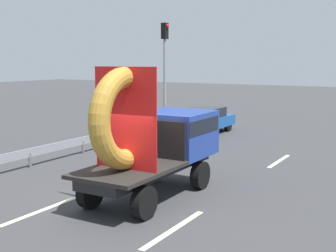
# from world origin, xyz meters

# --- Properties ---
(ground_plane) EXTENTS (120.00, 120.00, 0.00)m
(ground_plane) POSITION_xyz_m (0.00, 0.00, 0.00)
(ground_plane) COLOR #38383A
(flatbed_truck) EXTENTS (2.02, 5.01, 3.72)m
(flatbed_truck) POSITION_xyz_m (0.37, 1.10, 1.70)
(flatbed_truck) COLOR black
(flatbed_truck) RESTS_ON ground_plane
(distant_sedan) EXTENTS (1.82, 4.24, 1.38)m
(distant_sedan) POSITION_xyz_m (-3.26, 11.73, 0.74)
(distant_sedan) COLOR black
(distant_sedan) RESTS_ON ground_plane
(traffic_light) EXTENTS (0.42, 0.36, 5.98)m
(traffic_light) POSITION_xyz_m (-6.28, 12.72, 3.89)
(traffic_light) COLOR gray
(traffic_light) RESTS_ON ground_plane
(guardrail) EXTENTS (0.10, 11.59, 0.71)m
(guardrail) POSITION_xyz_m (-5.35, 5.89, 0.53)
(guardrail) COLOR gray
(guardrail) RESTS_ON ground_plane
(lane_dash_left_near) EXTENTS (0.16, 2.85, 0.01)m
(lane_dash_left_near) POSITION_xyz_m (-1.45, -1.62, 0.00)
(lane_dash_left_near) COLOR beige
(lane_dash_left_near) RESTS_ON ground_plane
(lane_dash_left_far) EXTENTS (0.16, 2.34, 0.01)m
(lane_dash_left_far) POSITION_xyz_m (-1.45, 6.89, 0.00)
(lane_dash_left_far) COLOR beige
(lane_dash_left_far) RESTS_ON ground_plane
(lane_dash_right_near) EXTENTS (0.16, 2.77, 0.01)m
(lane_dash_right_near) POSITION_xyz_m (2.18, -1.09, 0.00)
(lane_dash_right_near) COLOR beige
(lane_dash_right_near) RESTS_ON ground_plane
(lane_dash_right_far) EXTENTS (0.16, 2.56, 0.01)m
(lane_dash_right_far) POSITION_xyz_m (2.18, 7.16, 0.00)
(lane_dash_right_far) COLOR beige
(lane_dash_right_far) RESTS_ON ground_plane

